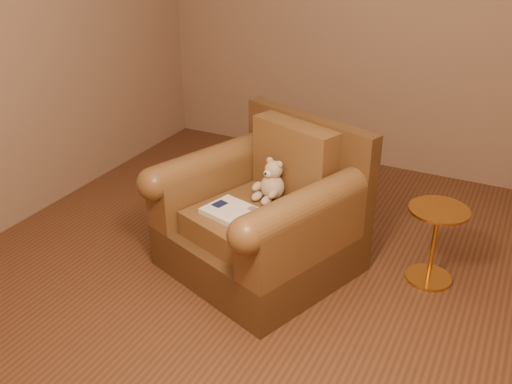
% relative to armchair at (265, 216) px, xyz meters
% --- Properties ---
extents(floor, '(4.00, 4.00, 0.00)m').
position_rel_armchair_xyz_m(floor, '(0.21, -0.17, -0.34)').
color(floor, '#58331E').
rests_on(floor, ground).
extents(armchair, '(1.24, 1.21, 0.89)m').
position_rel_armchair_xyz_m(armchair, '(0.00, 0.00, 0.00)').
color(armchair, '#4B3119').
rests_on(armchair, floor).
extents(teddy_bear, '(0.18, 0.21, 0.26)m').
position_rel_armchair_xyz_m(teddy_bear, '(-0.00, 0.09, 0.18)').
color(teddy_bear, tan).
rests_on(teddy_bear, armchair).
extents(guidebook, '(0.46, 0.34, 0.03)m').
position_rel_armchair_xyz_m(guidebook, '(-0.07, -0.21, 0.10)').
color(guidebook, beige).
rests_on(guidebook, armchair).
extents(side_table, '(0.34, 0.34, 0.48)m').
position_rel_armchair_xyz_m(side_table, '(0.96, 0.30, -0.08)').
color(side_table, gold).
rests_on(side_table, floor).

